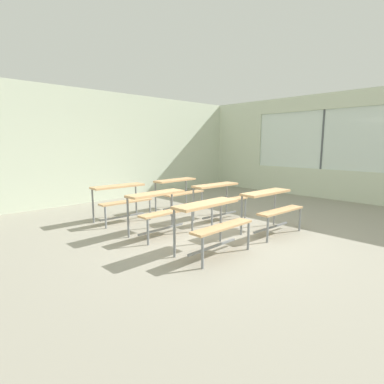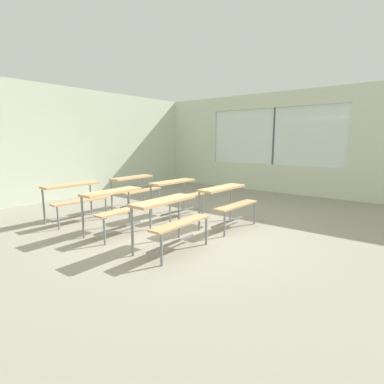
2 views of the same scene
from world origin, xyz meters
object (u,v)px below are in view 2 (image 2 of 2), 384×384
object	(u,v)px
desk_bench_r2c1	(135,184)
desk_bench_r2c0	(74,193)
desk_bench_r1c0	(116,201)
desk_bench_r0c1	(227,197)
desk_bench_r1c1	(177,190)
desk_bench_r0c0	(170,212)

from	to	relation	value
desk_bench_r2c1	desk_bench_r2c0	bearing A→B (deg)	176.95
desk_bench_r1c0	desk_bench_r2c0	distance (m)	1.28
desk_bench_r0c1	desk_bench_r1c0	size ratio (longest dim) A/B	1.00
desk_bench_r1c1	desk_bench_r2c1	world-z (taller)	same
desk_bench_r0c1	desk_bench_r0c0	bearing A→B (deg)	-178.57
desk_bench_r1c0	desk_bench_r0c1	bearing A→B (deg)	-42.05
desk_bench_r0c0	desk_bench_r1c1	distance (m)	2.00
desk_bench_r0c1	desk_bench_r2c1	bearing A→B (deg)	92.57
desk_bench_r0c1	desk_bench_r2c1	xyz separation A→B (m)	(-0.00, 2.52, 0.00)
desk_bench_r1c0	desk_bench_r1c1	distance (m)	1.56
desk_bench_r2c0	desk_bench_r2c1	bearing A→B (deg)	0.60
desk_bench_r2c1	desk_bench_r0c1	bearing A→B (deg)	-91.82
desk_bench_r0c0	desk_bench_r2c0	world-z (taller)	same
desk_bench_r2c0	desk_bench_r0c0	bearing A→B (deg)	-87.99
desk_bench_r1c1	desk_bench_r2c0	bearing A→B (deg)	143.75
desk_bench_r0c0	desk_bench_r1c0	size ratio (longest dim) A/B	0.99
desk_bench_r0c0	desk_bench_r1c1	xyz separation A→B (m)	(1.57, 1.24, 0.00)
desk_bench_r0c0	desk_bench_r2c1	xyz separation A→B (m)	(1.52, 2.50, 0.00)
desk_bench_r0c0	desk_bench_r2c0	distance (m)	2.53
desk_bench_r0c0	desk_bench_r1c0	distance (m)	1.24
desk_bench_r0c1	desk_bench_r2c0	world-z (taller)	same
desk_bench_r2c1	desk_bench_r0c0	bearing A→B (deg)	-123.20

